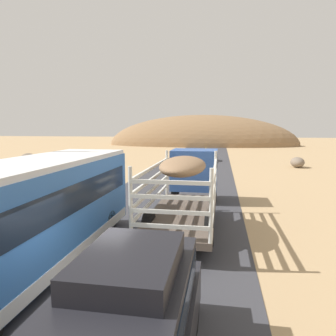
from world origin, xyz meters
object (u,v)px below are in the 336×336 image
(bus, at_px, (29,214))
(boulder_near_shoulder, at_px, (297,162))
(car_far, at_px, (204,155))
(livestock_truck, at_px, (191,176))
(suv_near, at_px, (131,321))
(boulder_mid_field, at_px, (28,161))

(bus, distance_m, boulder_near_shoulder, 29.12)
(car_far, distance_m, boulder_near_shoulder, 10.84)
(livestock_truck, relative_size, car_far, 2.20)
(suv_near, relative_size, boulder_mid_field, 2.40)
(boulder_near_shoulder, relative_size, boulder_mid_field, 1.00)
(suv_near, xyz_separation_m, boulder_mid_field, (-17.87, 23.94, -0.38))
(boulder_near_shoulder, bearing_deg, boulder_mid_field, -168.87)
(bus, bearing_deg, boulder_near_shoulder, 63.14)
(suv_near, xyz_separation_m, bus, (-3.95, 3.30, 0.60))
(suv_near, distance_m, boulder_near_shoulder, 30.68)
(suv_near, distance_m, boulder_mid_field, 29.87)
(bus, height_order, car_far, bus)
(car_far, bearing_deg, boulder_near_shoulder, -24.19)
(suv_near, height_order, bus, bus)
(boulder_mid_field, bearing_deg, livestock_truck, -36.66)
(livestock_truck, bearing_deg, boulder_mid_field, 143.34)
(bus, height_order, boulder_near_shoulder, bus)
(suv_near, height_order, livestock_truck, livestock_truck)
(bus, distance_m, car_far, 30.59)
(car_far, relative_size, boulder_mid_field, 2.29)
(boulder_mid_field, bearing_deg, car_far, 29.63)
(car_far, height_order, boulder_mid_field, boulder_mid_field)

